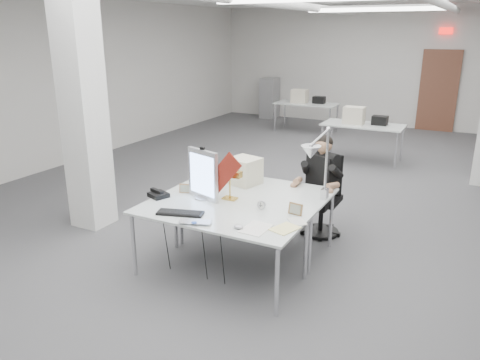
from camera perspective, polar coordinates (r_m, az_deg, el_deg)
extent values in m
cube|color=#464648|center=(7.30, 7.33, -3.07)|extent=(10.00, 14.00, 0.02)
cube|color=silver|center=(13.67, 18.24, 12.89)|extent=(10.00, 0.02, 3.20)
cube|color=silver|center=(9.78, -21.45, 10.91)|extent=(0.02, 14.00, 3.20)
cube|color=white|center=(6.46, -18.55, 8.22)|extent=(0.45, 0.45, 3.20)
cube|color=brown|center=(13.50, 23.03, 9.96)|extent=(0.95, 0.08, 2.10)
cube|color=red|center=(13.37, 23.81, 16.30)|extent=(0.32, 0.06, 0.16)
cube|color=white|center=(10.69, 16.00, 19.36)|extent=(2.80, 0.14, 0.08)
cube|color=silver|center=(4.91, -2.63, -4.14)|extent=(1.80, 0.90, 0.02)
cube|color=silver|center=(5.65, 1.94, -1.11)|extent=(1.80, 0.90, 0.02)
cube|color=silver|center=(9.83, 14.79, 6.50)|extent=(1.60, 0.80, 0.02)
cube|color=silver|center=(12.47, 8.11, 9.21)|extent=(1.60, 0.80, 0.02)
cube|color=gray|center=(14.44, 3.62, 9.95)|extent=(0.45, 0.55, 1.20)
cube|color=silver|center=(5.24, -4.54, 0.69)|extent=(0.45, 0.18, 0.57)
cube|color=maroon|center=(5.06, -2.08, 0.77)|extent=(0.47, 0.04, 0.51)
cube|color=black|center=(4.90, -7.29, -4.02)|extent=(0.51, 0.30, 0.02)
imported|color=#BDBCC1|center=(4.61, -5.61, -5.38)|extent=(0.37, 0.30, 0.03)
ellipsoid|color=#B2B1B6|center=(4.51, -0.20, -5.72)|extent=(0.11, 0.07, 0.04)
cube|color=black|center=(5.42, -9.91, -1.80)|extent=(0.26, 0.24, 0.05)
cube|color=#AB7749|center=(5.51, -6.70, -1.02)|extent=(0.14, 0.08, 0.11)
cube|color=olive|center=(4.86, 6.78, -3.52)|extent=(0.16, 0.06, 0.12)
cylinder|color=#B2B2B7|center=(4.98, 2.63, -3.02)|extent=(0.10, 0.06, 0.09)
cube|color=white|center=(4.52, 1.98, -5.91)|extent=(0.24, 0.34, 0.01)
cube|color=#FFF298|center=(4.53, 5.51, -5.91)|extent=(0.27, 0.32, 0.01)
cube|color=silver|center=(4.71, 6.98, -5.03)|extent=(0.25, 0.26, 0.01)
cube|color=beige|center=(5.76, 0.54, 1.11)|extent=(0.42, 0.40, 0.33)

